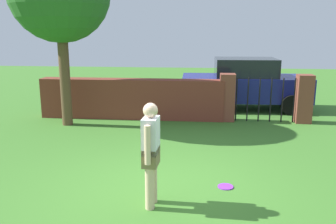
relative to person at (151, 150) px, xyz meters
name	(u,v)px	position (x,y,z in m)	size (l,w,h in m)	color
ground_plane	(162,187)	(0.09, 0.65, -0.90)	(40.00, 40.00, 0.00)	#3D7528
brick_wall	(132,99)	(-1.41, 5.52, -0.29)	(5.54, 0.50, 1.21)	brown
person	(151,150)	(0.00, 0.00, 0.00)	(0.24, 0.54, 1.62)	beige
fence_gate	(265,98)	(2.56, 5.52, -0.20)	(2.64, 0.44, 1.40)	brown
car	(245,84)	(2.15, 7.26, -0.04)	(4.25, 2.02, 1.72)	navy
frisbee_purple	(225,187)	(1.18, 0.77, -0.89)	(0.27, 0.27, 0.02)	purple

